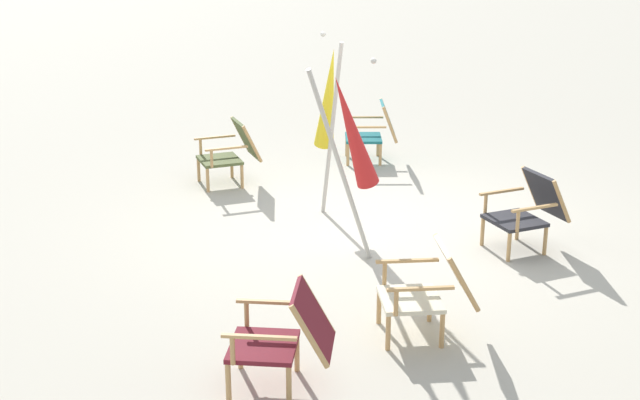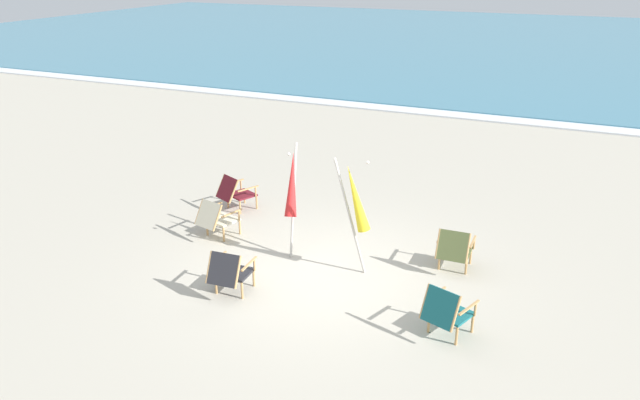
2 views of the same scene
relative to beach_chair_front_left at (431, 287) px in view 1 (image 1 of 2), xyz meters
name	(u,v)px [view 1 (image 1 of 2)]	position (x,y,z in m)	size (l,w,h in m)	color
ground_plane	(369,228)	(2.46, -0.49, -0.42)	(80.00, 80.00, 0.00)	#B7AF9E
beach_chair_front_left	(431,287)	(0.00, 0.00, 0.00)	(0.74, 0.87, 0.78)	beige
beach_chair_mid_center	(286,334)	(-0.40, 1.35, 0.00)	(0.84, 0.92, 0.79)	maroon
beach_chair_front_right	(375,130)	(4.86, -1.55, 0.01)	(0.77, 0.84, 0.81)	#196066
beach_chair_far_center	(232,150)	(4.51, 0.52, 0.00)	(0.61, 0.74, 0.80)	#515B33
beach_chair_back_left	(529,208)	(1.40, -1.78, 0.00)	(0.63, 0.78, 0.79)	#28282D
umbrella_furled_yellow	(329,100)	(2.93, -0.18, 0.92)	(0.69, 0.23, 2.05)	#B7B2A8
umbrella_furled_red	(352,134)	(1.62, 0.07, 0.88)	(0.38, 0.83, 2.00)	#B7B2A8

